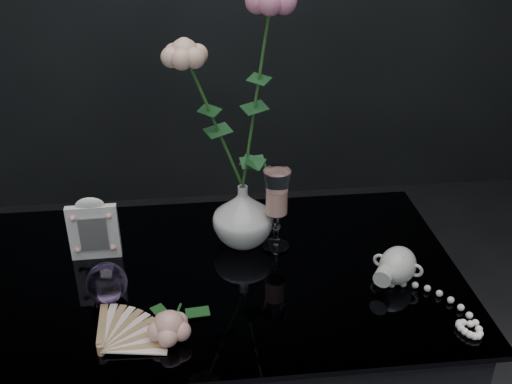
{
  "coord_description": "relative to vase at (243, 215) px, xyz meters",
  "views": [
    {
      "loc": [
        0.01,
        -0.93,
        1.48
      ],
      "look_at": [
        0.12,
        0.09,
        0.92
      ],
      "focal_mm": 42.0,
      "sensor_mm": 36.0,
      "label": 1
    }
  ],
  "objects": [
    {
      "name": "vase",
      "position": [
        0.0,
        0.0,
        0.0
      ],
      "size": [
        0.16,
        0.16,
        0.14
      ],
      "primitive_type": "imported",
      "rotation": [
        0.0,
        0.0,
        -0.28
      ],
      "color": "silver",
      "rests_on": "table"
    },
    {
      "name": "wine_glass",
      "position": [
        0.07,
        -0.03,
        0.02
      ],
      "size": [
        0.07,
        0.07,
        0.18
      ],
      "primitive_type": null,
      "rotation": [
        0.0,
        0.0,
        0.2
      ],
      "color": "white",
      "rests_on": "table"
    },
    {
      "name": "picture_frame",
      "position": [
        -0.31,
        -0.02,
        0.0
      ],
      "size": [
        0.11,
        0.08,
        0.14
      ],
      "primitive_type": null,
      "rotation": [
        0.0,
        0.0,
        0.02
      ],
      "color": "white",
      "rests_on": "table"
    },
    {
      "name": "paperweight",
      "position": [
        -0.27,
        -0.17,
        -0.03
      ],
      "size": [
        0.1,
        0.1,
        0.08
      ],
      "primitive_type": null,
      "rotation": [
        0.0,
        0.0,
        0.42
      ],
      "color": "#AD7FCF",
      "rests_on": "table"
    },
    {
      "name": "paper_fan",
      "position": [
        -0.27,
        -0.31,
        -0.06
      ],
      "size": [
        0.27,
        0.24,
        0.02
      ],
      "primitive_type": null,
      "rotation": [
        0.0,
        0.0,
        0.33
      ],
      "color": "#F0EBC0",
      "rests_on": "table"
    },
    {
      "name": "loose_rose",
      "position": [
        -0.15,
        -0.29,
        -0.04
      ],
      "size": [
        0.18,
        0.2,
        0.06
      ],
      "primitive_type": null,
      "rotation": [
        0.0,
        0.0,
        -0.43
      ],
      "color": "#E0A090",
      "rests_on": "table"
    },
    {
      "name": "pearl_jar",
      "position": [
        0.29,
        -0.17,
        -0.03
      ],
      "size": [
        0.35,
        0.35,
        0.07
      ],
      "primitive_type": null,
      "rotation": [
        0.0,
        0.0,
        -0.6
      ],
      "color": "silver",
      "rests_on": "table"
    },
    {
      "name": "roses",
      "position": [
        -0.01,
        0.0,
        0.27
      ],
      "size": [
        0.24,
        0.11,
        0.46
      ],
      "color": "#FFBE9F",
      "rests_on": "vase"
    }
  ]
}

